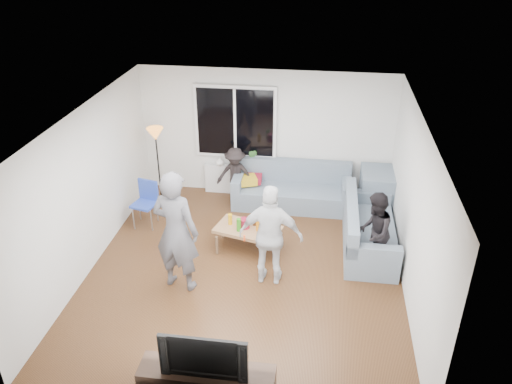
# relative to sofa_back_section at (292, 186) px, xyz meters

# --- Properties ---
(floor) EXTENTS (5.00, 5.50, 0.04)m
(floor) POSITION_rel_sofa_back_section_xyz_m (-0.58, -2.27, -0.45)
(floor) COLOR #56351C
(floor) RESTS_ON ground
(ceiling) EXTENTS (5.00, 5.50, 0.04)m
(ceiling) POSITION_rel_sofa_back_section_xyz_m (-0.58, -2.27, 2.20)
(ceiling) COLOR white
(ceiling) RESTS_ON ground
(wall_back) EXTENTS (5.00, 0.04, 2.60)m
(wall_back) POSITION_rel_sofa_back_section_xyz_m (-0.58, 0.50, 0.88)
(wall_back) COLOR silver
(wall_back) RESTS_ON ground
(wall_front) EXTENTS (5.00, 0.04, 2.60)m
(wall_front) POSITION_rel_sofa_back_section_xyz_m (-0.58, -5.04, 0.88)
(wall_front) COLOR silver
(wall_front) RESTS_ON ground
(wall_left) EXTENTS (0.04, 5.50, 2.60)m
(wall_left) POSITION_rel_sofa_back_section_xyz_m (-3.10, -2.27, 0.88)
(wall_left) COLOR silver
(wall_left) RESTS_ON ground
(wall_right) EXTENTS (0.04, 5.50, 2.60)m
(wall_right) POSITION_rel_sofa_back_section_xyz_m (1.94, -2.27, 0.88)
(wall_right) COLOR silver
(wall_right) RESTS_ON ground
(window_frame) EXTENTS (1.62, 0.06, 1.47)m
(window_frame) POSITION_rel_sofa_back_section_xyz_m (-1.18, 0.42, 1.12)
(window_frame) COLOR white
(window_frame) RESTS_ON wall_back
(window_glass) EXTENTS (1.50, 0.02, 1.35)m
(window_glass) POSITION_rel_sofa_back_section_xyz_m (-1.18, 0.38, 1.12)
(window_glass) COLOR black
(window_glass) RESTS_ON window_frame
(window_mullion) EXTENTS (0.05, 0.03, 1.35)m
(window_mullion) POSITION_rel_sofa_back_section_xyz_m (-1.18, 0.37, 1.12)
(window_mullion) COLOR white
(window_mullion) RESTS_ON window_frame
(radiator) EXTENTS (1.30, 0.12, 0.62)m
(radiator) POSITION_rel_sofa_back_section_xyz_m (-1.18, 0.38, -0.11)
(radiator) COLOR silver
(radiator) RESTS_ON floor
(potted_plant) EXTENTS (0.25, 0.21, 0.40)m
(potted_plant) POSITION_rel_sofa_back_section_xyz_m (-0.85, 0.35, 0.39)
(potted_plant) COLOR #366D2B
(potted_plant) RESTS_ON radiator
(vase) EXTENTS (0.19, 0.19, 0.19)m
(vase) POSITION_rel_sofa_back_section_xyz_m (-1.50, 0.35, 0.29)
(vase) COLOR white
(vase) RESTS_ON radiator
(sofa_back_section) EXTENTS (2.30, 0.85, 0.85)m
(sofa_back_section) POSITION_rel_sofa_back_section_xyz_m (0.00, 0.00, 0.00)
(sofa_back_section) COLOR slate
(sofa_back_section) RESTS_ON floor
(sofa_right_section) EXTENTS (2.00, 0.85, 0.85)m
(sofa_right_section) POSITION_rel_sofa_back_section_xyz_m (1.44, -1.29, 0.00)
(sofa_right_section) COLOR slate
(sofa_right_section) RESTS_ON floor
(sofa_corner) EXTENTS (0.85, 0.85, 0.85)m
(sofa_corner) POSITION_rel_sofa_back_section_xyz_m (1.75, 0.00, 0.00)
(sofa_corner) COLOR slate
(sofa_corner) RESTS_ON floor
(cushion_yellow) EXTENTS (0.47, 0.43, 0.14)m
(cushion_yellow) POSITION_rel_sofa_back_section_xyz_m (-0.90, -0.02, 0.09)
(cushion_yellow) COLOR gold
(cushion_yellow) RESTS_ON sofa_back_section
(cushion_red) EXTENTS (0.37, 0.32, 0.13)m
(cushion_red) POSITION_rel_sofa_back_section_xyz_m (-0.79, 0.06, 0.09)
(cushion_red) COLOR maroon
(cushion_red) RESTS_ON sofa_back_section
(coffee_table) EXTENTS (1.22, 0.86, 0.40)m
(coffee_table) POSITION_rel_sofa_back_section_xyz_m (-0.63, -1.60, -0.22)
(coffee_table) COLOR #926B46
(coffee_table) RESTS_ON floor
(pitcher) EXTENTS (0.17, 0.17, 0.17)m
(pitcher) POSITION_rel_sofa_back_section_xyz_m (-0.68, -1.59, 0.06)
(pitcher) COLOR maroon
(pitcher) RESTS_ON coffee_table
(side_chair) EXTENTS (0.48, 0.48, 0.86)m
(side_chair) POSITION_rel_sofa_back_section_xyz_m (-2.63, -1.12, 0.01)
(side_chair) COLOR #2742AB
(side_chair) RESTS_ON floor
(floor_lamp) EXTENTS (0.32, 0.32, 1.56)m
(floor_lamp) POSITION_rel_sofa_back_section_xyz_m (-2.63, -0.17, 0.36)
(floor_lamp) COLOR orange
(floor_lamp) RESTS_ON floor
(player_left) EXTENTS (0.80, 0.61, 1.97)m
(player_left) POSITION_rel_sofa_back_section_xyz_m (-1.52, -2.75, 0.56)
(player_left) COLOR #49484D
(player_left) RESTS_ON floor
(player_right) EXTENTS (0.99, 0.45, 1.67)m
(player_right) POSITION_rel_sofa_back_section_xyz_m (-0.14, -2.44, 0.41)
(player_right) COLOR silver
(player_right) RESTS_ON floor
(spectator_right) EXTENTS (0.62, 0.74, 1.36)m
(spectator_right) POSITION_rel_sofa_back_section_xyz_m (1.44, -1.88, 0.25)
(spectator_right) COLOR black
(spectator_right) RESTS_ON floor
(spectator_back) EXTENTS (0.77, 0.46, 1.16)m
(spectator_back) POSITION_rel_sofa_back_section_xyz_m (-1.13, 0.03, 0.15)
(spectator_back) COLOR black
(spectator_back) RESTS_ON floor
(tv_console) EXTENTS (1.60, 0.40, 0.44)m
(tv_console) POSITION_rel_sofa_back_section_xyz_m (-0.63, -4.77, -0.20)
(tv_console) COLOR #322219
(tv_console) RESTS_ON floor
(television) EXTENTS (1.01, 0.13, 0.58)m
(television) POSITION_rel_sofa_back_section_xyz_m (-0.63, -4.77, 0.31)
(television) COLOR black
(television) RESTS_ON tv_console
(bottle_b) EXTENTS (0.08, 0.08, 0.23)m
(bottle_b) POSITION_rel_sofa_back_section_xyz_m (-0.77, -1.70, 0.09)
(bottle_b) COLOR #2A8117
(bottle_b) RESTS_ON coffee_table
(bottle_e) EXTENTS (0.07, 0.07, 0.19)m
(bottle_e) POSITION_rel_sofa_back_section_xyz_m (-0.30, -1.51, 0.07)
(bottle_e) COLOR black
(bottle_e) RESTS_ON coffee_table
(bottle_d) EXTENTS (0.07, 0.07, 0.27)m
(bottle_d) POSITION_rel_sofa_back_section_xyz_m (-0.45, -1.65, 0.11)
(bottle_d) COLOR orange
(bottle_d) RESTS_ON coffee_table
(bottle_c) EXTENTS (0.07, 0.07, 0.20)m
(bottle_c) POSITION_rel_sofa_back_section_xyz_m (-0.53, -1.48, 0.07)
(bottle_c) COLOR #341C0B
(bottle_c) RESTS_ON coffee_table
(bottle_a) EXTENTS (0.07, 0.07, 0.20)m
(bottle_a) POSITION_rel_sofa_back_section_xyz_m (-0.95, -1.51, 0.07)
(bottle_a) COLOR #CE8F0C
(bottle_a) RESTS_ON coffee_table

